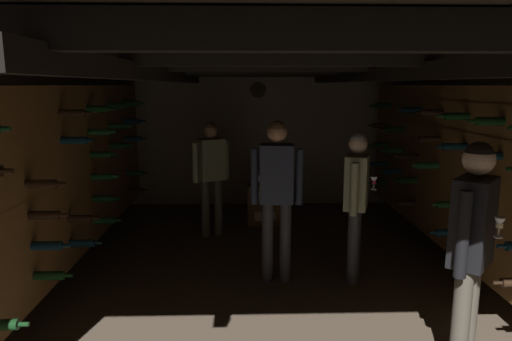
# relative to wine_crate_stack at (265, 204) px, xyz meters

# --- Properties ---
(ground_plane) EXTENTS (8.40, 8.40, 0.00)m
(ground_plane) POSITION_rel_wine_crate_stack_xyz_m (-0.07, -2.04, -0.30)
(ground_plane) COLOR brown
(room_shell) EXTENTS (4.72, 6.52, 2.41)m
(room_shell) POSITION_rel_wine_crate_stack_xyz_m (-0.07, -1.77, 1.12)
(room_shell) COLOR gray
(room_shell) RESTS_ON ground_plane
(wine_crate_stack) EXTENTS (0.52, 0.35, 0.60)m
(wine_crate_stack) POSITION_rel_wine_crate_stack_xyz_m (0.00, 0.00, 0.00)
(wine_crate_stack) COLOR brown
(wine_crate_stack) RESTS_ON ground_plane
(display_bottle) EXTENTS (0.08, 0.08, 0.35)m
(display_bottle) POSITION_rel_wine_crate_stack_xyz_m (-0.10, -0.00, 0.44)
(display_bottle) COLOR black
(display_bottle) RESTS_ON wine_crate_stack
(person_host_center) EXTENTS (0.54, 0.25, 1.70)m
(person_host_center) POSITION_rel_wine_crate_stack_xyz_m (0.02, -2.06, 0.74)
(person_host_center) COLOR #2D2D33
(person_host_center) RESTS_ON ground_plane
(person_guest_near_right) EXTENTS (0.39, 0.46, 1.69)m
(person_guest_near_right) POSITION_rel_wine_crate_stack_xyz_m (1.21, -3.76, 0.73)
(person_guest_near_right) COLOR #4C473D
(person_guest_near_right) RESTS_ON ground_plane
(person_guest_mid_right) EXTENTS (0.32, 0.51, 1.57)m
(person_guest_mid_right) POSITION_rel_wine_crate_stack_xyz_m (0.84, -2.07, 0.64)
(person_guest_mid_right) COLOR #2D2D33
(person_guest_mid_right) RESTS_ON ground_plane
(person_guest_far_left) EXTENTS (0.49, 0.43, 1.57)m
(person_guest_far_left) POSITION_rel_wine_crate_stack_xyz_m (-0.76, -0.55, 0.64)
(person_guest_far_left) COLOR #4C473D
(person_guest_far_left) RESTS_ON ground_plane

